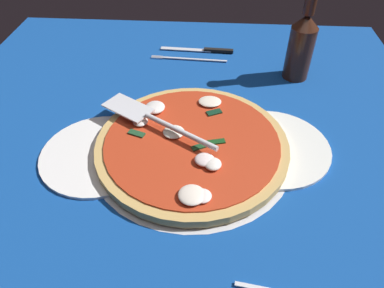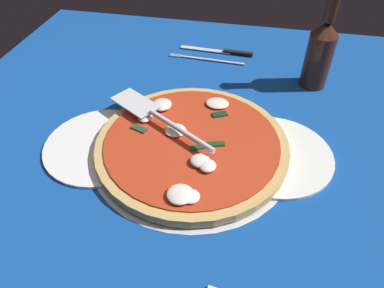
{
  "view_description": "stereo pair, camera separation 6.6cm",
  "coord_description": "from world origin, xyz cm",
  "px_view_note": "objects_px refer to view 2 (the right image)",
  "views": [
    {
      "loc": [
        -6.12,
        52.91,
        46.28
      ],
      "look_at": [
        -2.85,
        4.33,
        1.87
      ],
      "focal_mm": 33.1,
      "sensor_mm": 36.0,
      "label": 1
    },
    {
      "loc": [
        -12.64,
        52.03,
        46.28
      ],
      "look_at": [
        -2.85,
        4.33,
        1.87
      ],
      "focal_mm": 33.1,
      "sensor_mm": 36.0,
      "label": 2
    }
  ],
  "objects_px": {
    "pizza": "(192,144)",
    "place_setting_near": "(215,56)",
    "dinner_plate_right": "(102,146)",
    "beer_bottle": "(320,53)",
    "dinner_plate_left": "(274,155)",
    "pizza_server": "(157,116)"
  },
  "relations": [
    {
      "from": "pizza_server",
      "to": "place_setting_near",
      "type": "distance_m",
      "value": 0.34
    },
    {
      "from": "pizza_server",
      "to": "beer_bottle",
      "type": "xyz_separation_m",
      "value": [
        -0.31,
        -0.24,
        0.04
      ]
    },
    {
      "from": "dinner_plate_right",
      "to": "place_setting_near",
      "type": "bearing_deg",
      "value": -112.07
    },
    {
      "from": "place_setting_near",
      "to": "beer_bottle",
      "type": "distance_m",
      "value": 0.27
    },
    {
      "from": "pizza",
      "to": "beer_bottle",
      "type": "height_order",
      "value": "beer_bottle"
    },
    {
      "from": "pizza",
      "to": "beer_bottle",
      "type": "relative_size",
      "value": 1.61
    },
    {
      "from": "dinner_plate_left",
      "to": "pizza",
      "type": "xyz_separation_m",
      "value": [
        0.15,
        0.02,
        0.01
      ]
    },
    {
      "from": "dinner_plate_left",
      "to": "place_setting_near",
      "type": "distance_m",
      "value": 0.39
    },
    {
      "from": "dinner_plate_left",
      "to": "pizza_server",
      "type": "distance_m",
      "value": 0.23
    },
    {
      "from": "place_setting_near",
      "to": "dinner_plate_left",
      "type": "bearing_deg",
      "value": 118.27
    },
    {
      "from": "dinner_plate_left",
      "to": "pizza",
      "type": "distance_m",
      "value": 0.15
    },
    {
      "from": "pizza_server",
      "to": "place_setting_near",
      "type": "xyz_separation_m",
      "value": [
        -0.06,
        -0.33,
        -0.04
      ]
    },
    {
      "from": "pizza",
      "to": "pizza_server",
      "type": "height_order",
      "value": "pizza_server"
    },
    {
      "from": "pizza",
      "to": "place_setting_near",
      "type": "height_order",
      "value": "pizza"
    },
    {
      "from": "pizza",
      "to": "place_setting_near",
      "type": "relative_size",
      "value": 1.66
    },
    {
      "from": "pizza",
      "to": "dinner_plate_left",
      "type": "bearing_deg",
      "value": -174.02
    },
    {
      "from": "dinner_plate_right",
      "to": "dinner_plate_left",
      "type": "bearing_deg",
      "value": -172.88
    },
    {
      "from": "dinner_plate_right",
      "to": "beer_bottle",
      "type": "height_order",
      "value": "beer_bottle"
    },
    {
      "from": "pizza",
      "to": "pizza_server",
      "type": "relative_size",
      "value": 1.51
    },
    {
      "from": "dinner_plate_right",
      "to": "pizza_server",
      "type": "bearing_deg",
      "value": -146.68
    },
    {
      "from": "dinner_plate_left",
      "to": "beer_bottle",
      "type": "height_order",
      "value": "beer_bottle"
    },
    {
      "from": "pizza",
      "to": "pizza_server",
      "type": "bearing_deg",
      "value": -26.79
    }
  ]
}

